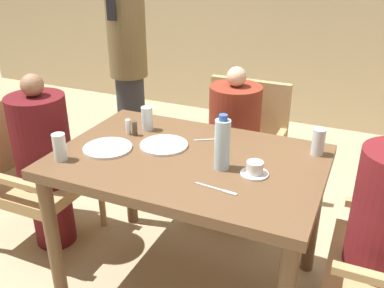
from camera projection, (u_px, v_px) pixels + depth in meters
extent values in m
plane|color=tan|center=(189.00, 280.00, 2.36)|extent=(16.00, 16.00, 0.00)
cube|color=brown|center=(188.00, 162.00, 2.05)|extent=(1.27, 0.85, 0.05)
cylinder|color=brown|center=(53.00, 240.00, 2.12)|extent=(0.07, 0.07, 0.72)
cylinder|color=brown|center=(130.00, 174.00, 2.72)|extent=(0.07, 0.07, 0.72)
cylinder|color=brown|center=(313.00, 216.00, 2.30)|extent=(0.07, 0.07, 0.72)
cube|color=tan|center=(41.00, 182.00, 2.55)|extent=(0.55, 0.55, 0.07)
cube|color=tan|center=(0.00, 137.00, 2.53)|extent=(0.05, 0.55, 0.43)
cube|color=tan|center=(65.00, 142.00, 2.69)|extent=(0.49, 0.04, 0.04)
cube|color=tan|center=(3.00, 179.00, 2.27)|extent=(0.49, 0.04, 0.04)
cylinder|color=tan|center=(102.00, 202.00, 2.75)|extent=(0.04, 0.04, 0.36)
cylinder|color=tan|center=(50.00, 246.00, 2.35)|extent=(0.04, 0.04, 0.36)
cylinder|color=tan|center=(42.00, 186.00, 2.93)|extent=(0.04, 0.04, 0.36)
cylinder|color=#5B1419|center=(53.00, 210.00, 2.60)|extent=(0.24, 0.24, 0.43)
cylinder|color=#5B1419|center=(41.00, 140.00, 2.40)|extent=(0.32, 0.32, 0.51)
sphere|color=#997051|center=(32.00, 85.00, 2.27)|extent=(0.12, 0.12, 0.12)
cube|color=tan|center=(236.00, 159.00, 2.82)|extent=(0.55, 0.55, 0.07)
cube|color=tan|center=(249.00, 111.00, 2.93)|extent=(0.55, 0.05, 0.43)
cube|color=tan|center=(275.00, 144.00, 2.67)|extent=(0.04, 0.49, 0.04)
cube|color=tan|center=(200.00, 131.00, 2.85)|extent=(0.04, 0.49, 0.04)
cylinder|color=tan|center=(259.00, 214.00, 2.62)|extent=(0.04, 0.04, 0.36)
cylinder|color=tan|center=(187.00, 197.00, 2.80)|extent=(0.04, 0.04, 0.36)
cylinder|color=tan|center=(278.00, 178.00, 3.03)|extent=(0.04, 0.04, 0.36)
cylinder|color=tan|center=(214.00, 165.00, 3.21)|extent=(0.04, 0.04, 0.36)
cylinder|color=maroon|center=(232.00, 187.00, 2.85)|extent=(0.24, 0.24, 0.43)
cylinder|color=maroon|center=(234.00, 123.00, 2.66)|extent=(0.32, 0.32, 0.48)
sphere|color=beige|center=(237.00, 77.00, 2.53)|extent=(0.12, 0.12, 0.12)
cylinder|color=tan|center=(335.00, 263.00, 2.23)|extent=(0.04, 0.04, 0.36)
cylinder|color=#2D2D33|center=(132.00, 123.00, 3.40)|extent=(0.22, 0.22, 0.78)
cylinder|color=brown|center=(126.00, 31.00, 3.10)|extent=(0.28, 0.28, 0.67)
cube|color=black|center=(111.00, 10.00, 2.88)|extent=(0.07, 0.01, 0.14)
cylinder|color=white|center=(164.00, 145.00, 2.14)|extent=(0.24, 0.24, 0.01)
cylinder|color=white|center=(108.00, 148.00, 2.11)|extent=(0.24, 0.24, 0.01)
cylinder|color=white|center=(254.00, 174.00, 1.88)|extent=(0.13, 0.13, 0.01)
cylinder|color=white|center=(255.00, 167.00, 1.87)|extent=(0.07, 0.07, 0.05)
cylinder|color=silver|center=(222.00, 145.00, 1.89)|extent=(0.07, 0.07, 0.23)
cylinder|color=#3359B2|center=(223.00, 117.00, 1.83)|extent=(0.04, 0.04, 0.03)
cylinder|color=silver|center=(318.00, 142.00, 2.04)|extent=(0.06, 0.06, 0.13)
cylinder|color=silver|center=(60.00, 147.00, 1.99)|extent=(0.06, 0.06, 0.13)
cylinder|color=silver|center=(147.00, 119.00, 2.31)|extent=(0.06, 0.06, 0.13)
cylinder|color=white|center=(128.00, 127.00, 2.27)|extent=(0.03, 0.03, 0.08)
cylinder|color=#4C3D2D|center=(135.00, 128.00, 2.25)|extent=(0.03, 0.03, 0.08)
cube|color=silver|center=(209.00, 140.00, 2.21)|extent=(0.14, 0.09, 0.00)
cube|color=silver|center=(224.00, 139.00, 2.22)|extent=(0.04, 0.04, 0.00)
cube|color=silver|center=(213.00, 188.00, 1.78)|extent=(0.16, 0.03, 0.00)
cube|color=silver|center=(230.00, 193.00, 1.74)|extent=(0.06, 0.02, 0.00)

